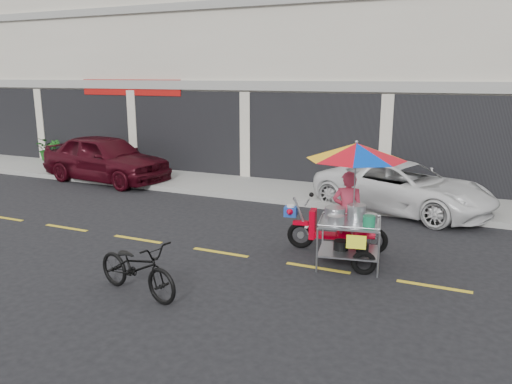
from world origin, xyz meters
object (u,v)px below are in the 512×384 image
at_px(maroon_sedan, 106,158).
at_px(white_pickup, 403,187).
at_px(near_bicycle, 137,268).
at_px(food_vendor_rig, 351,185).

height_order(maroon_sedan, white_pickup, maroon_sedan).
height_order(near_bicycle, food_vendor_rig, food_vendor_rig).
xyz_separation_m(maroon_sedan, near_bicycle, (6.34, -6.73, -0.32)).
bearing_deg(near_bicycle, food_vendor_rig, -29.98).
bearing_deg(food_vendor_rig, white_pickup, 74.00).
relative_size(white_pickup, food_vendor_rig, 1.79).
relative_size(white_pickup, near_bicycle, 2.62).
distance_m(white_pickup, food_vendor_rig, 4.12).
xyz_separation_m(white_pickup, food_vendor_rig, (-0.42, -4.02, 0.82)).
bearing_deg(near_bicycle, maroon_sedan, 56.25).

